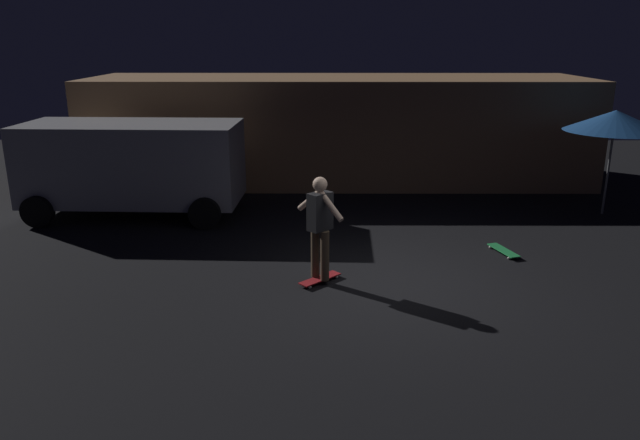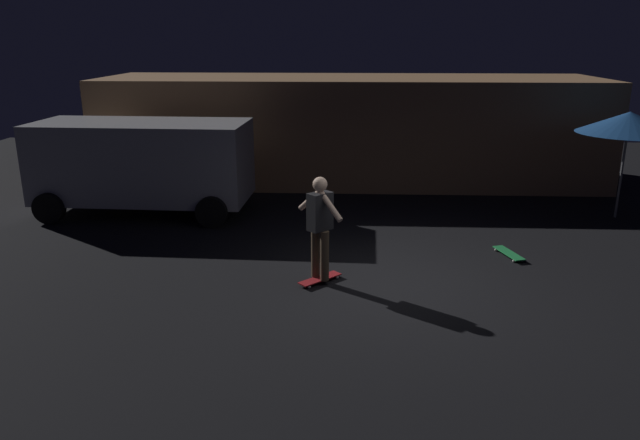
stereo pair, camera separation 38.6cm
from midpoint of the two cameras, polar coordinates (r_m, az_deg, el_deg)
The scene contains 7 objects.
ground_plane at distance 9.75m, azimuth 7.88°, elevation -6.17°, with size 28.00×28.00×0.00m, color black.
low_building at distance 16.73m, azimuth 3.46°, elevation 8.62°, with size 13.21×3.63×2.76m.
parked_van at distance 13.84m, azimuth -15.65°, elevation 5.34°, with size 4.67×2.34×2.03m.
patio_umbrella at distance 14.42m, azimuth 27.88°, elevation 8.14°, with size 2.10×2.10×2.30m.
skateboard_ridden at distance 9.77m, azimuth 1.14°, elevation -5.60°, with size 0.70×0.69×0.07m.
skateboard_spare at distance 11.46m, azimuth 18.35°, elevation -3.01°, with size 0.43×0.80×0.07m.
skater at distance 9.43m, azimuth 1.17°, elevation -0.08°, with size 0.75×0.76×1.67m.
Camera 2 is at (-0.71, -8.92, 3.81)m, focal length 33.84 mm.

